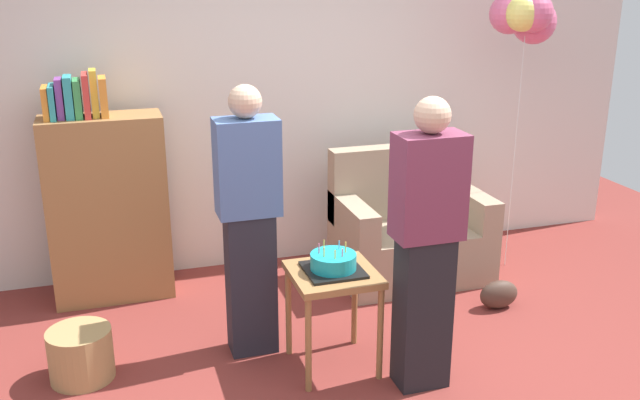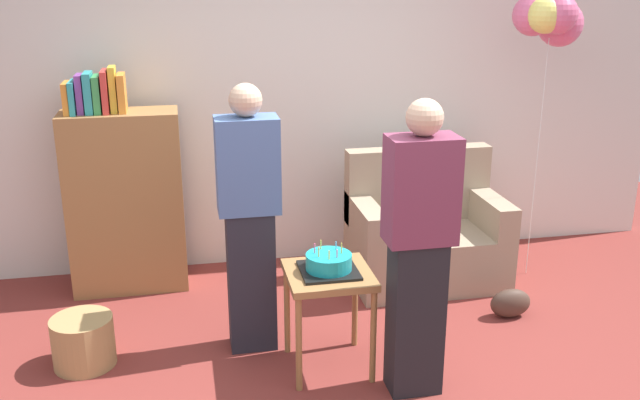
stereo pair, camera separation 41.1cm
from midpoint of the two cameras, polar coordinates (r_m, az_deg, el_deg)
The scene contains 11 objects.
ground_plane at distance 4.06m, azimuth 6.47°, elevation -15.37°, with size 8.00×8.00×0.00m, color maroon.
wall_back at distance 5.44m, azimuth 0.40°, elevation 8.84°, with size 6.00×0.10×2.70m, color silver.
couch at distance 5.35m, azimuth 10.62°, elevation -2.88°, with size 1.10×0.70×0.96m.
bookshelf at distance 5.14m, azimuth -13.27°, elevation 0.17°, with size 0.80×0.36×1.61m.
side_table at distance 4.05m, azimuth 3.63°, elevation -7.04°, with size 0.48×0.48×0.61m.
birthday_cake at distance 3.99m, azimuth 3.67°, elevation -5.18°, with size 0.32×0.32×0.17m.
person_blowing_candles at distance 4.15m, azimuth -2.90°, elevation -1.58°, with size 0.36×0.22×1.63m.
person_holding_cake at distance 3.77m, azimuth 11.05°, elevation -4.00°, with size 0.36×0.22×1.63m.
wicker_basket at distance 4.39m, azimuth -15.96°, elevation -10.96°, with size 0.36×0.36×0.30m, color #A88451.
handbag at distance 5.00m, azimuth 17.39°, elevation -7.98°, with size 0.28×0.14×0.20m, color #473328.
balloon_bunch at distance 5.32m, azimuth 20.23°, elevation 13.57°, with size 0.52×0.44×2.07m.
Camera 2 is at (-0.89, -3.25, 2.24)m, focal length 39.78 mm.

